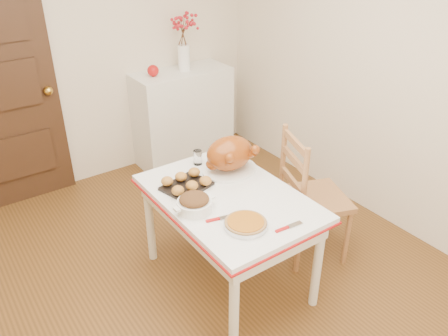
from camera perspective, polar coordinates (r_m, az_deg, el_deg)
floor at (r=3.38m, az=-2.30°, el=-14.70°), size 3.50×4.00×0.00m
wall_back at (r=4.40m, az=-17.44°, el=13.54°), size 3.50×0.00×2.50m
wall_right at (r=3.84m, az=20.18°, el=10.91°), size 0.00×4.00×2.50m
door_back at (r=4.28m, az=-25.71°, el=8.46°), size 0.85×0.06×2.06m
sideboard at (r=4.79m, az=-5.13°, el=6.38°), size 0.99×0.44×0.99m
kitchen_table at (r=3.20m, az=0.52°, el=-8.91°), size 0.84×1.22×0.73m
chair_oak at (r=3.44m, az=11.38°, el=-3.45°), size 0.59×0.59×1.03m
berry_vase at (r=4.58m, az=-5.11°, el=15.25°), size 0.27×0.27×0.52m
apple at (r=4.47m, az=-8.89°, el=11.96°), size 0.11×0.11×0.11m
turkey_platter at (r=3.20m, az=0.72°, el=1.64°), size 0.48×0.42×0.26m
pumpkin_pie at (r=2.69m, az=2.73°, el=-6.91°), size 0.27×0.27×0.05m
stuffing_dish at (r=2.82m, az=-3.74°, el=-4.41°), size 0.30×0.24×0.11m
rolls_tray at (r=3.06m, az=-4.74°, el=-1.79°), size 0.35×0.31×0.08m
pie_server at (r=2.72m, az=8.14°, el=-7.29°), size 0.19×0.07×0.01m
carving_knife at (r=2.77m, az=0.08°, el=-6.20°), size 0.25×0.11×0.01m
drinking_glass at (r=3.34m, az=-3.32°, el=1.34°), size 0.08×0.08×0.11m
shaker_pair at (r=3.45m, az=-0.80°, el=2.17°), size 0.09×0.04×0.09m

